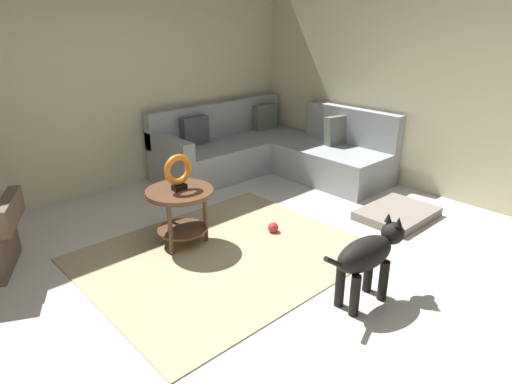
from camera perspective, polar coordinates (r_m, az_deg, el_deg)
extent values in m
cube|color=silver|center=(3.44, 1.30, -14.03)|extent=(6.00, 6.00, 0.10)
cube|color=beige|center=(5.34, -21.67, 13.72)|extent=(6.00, 0.12, 2.70)
cube|color=beige|center=(5.31, 25.62, 13.10)|extent=(0.12, 6.00, 2.70)
cube|color=tan|center=(3.94, -4.24, -8.09)|extent=(2.30, 1.90, 0.01)
cube|color=#9EA3A8|center=(6.00, -2.70, 4.75)|extent=(2.20, 0.85, 0.42)
cube|color=#9EA3A8|center=(6.15, -4.94, 9.38)|extent=(2.20, 0.14, 0.46)
cube|color=#9EA3A8|center=(5.72, 9.85, 3.61)|extent=(0.85, 1.40, 0.42)
cube|color=#9EA3A8|center=(5.88, 12.28, 8.39)|extent=(0.14, 1.40, 0.46)
cube|color=#9EA3A8|center=(5.34, -11.21, 5.79)|extent=(0.16, 0.85, 0.22)
cube|color=slate|center=(6.53, 1.16, 9.64)|extent=(0.38, 0.14, 0.38)
cube|color=#4C4C56|center=(5.76, -7.94, 7.78)|extent=(0.38, 0.14, 0.38)
cube|color=slate|center=(5.83, 10.56, 7.80)|extent=(0.40, 0.22, 0.39)
cube|color=brown|center=(4.05, -29.35, -2.16)|extent=(0.36, 0.58, 0.22)
cylinder|color=brown|center=(3.95, -9.86, 0.02)|extent=(0.60, 0.60, 0.04)
cylinder|color=brown|center=(4.10, -9.54, -4.79)|extent=(0.45, 0.45, 0.02)
cylinder|color=brown|center=(4.22, -11.25, -2.58)|extent=(0.04, 0.04, 0.50)
cylinder|color=brown|center=(3.88, -11.04, -4.81)|extent=(0.04, 0.04, 0.50)
cylinder|color=brown|center=(4.07, -6.59, -3.27)|extent=(0.04, 0.04, 0.50)
cube|color=black|center=(3.93, -9.91, 0.63)|extent=(0.12, 0.08, 0.05)
torus|color=orange|center=(3.88, -10.06, 2.88)|extent=(0.28, 0.06, 0.28)
cube|color=gray|center=(4.84, 17.81, -2.69)|extent=(0.80, 0.60, 0.09)
cylinder|color=black|center=(3.49, 14.35, -10.04)|extent=(0.07, 0.07, 0.32)
cylinder|color=black|center=(3.42, 16.18, -10.95)|extent=(0.07, 0.07, 0.32)
cylinder|color=black|center=(3.28, 10.81, -11.92)|extent=(0.07, 0.07, 0.32)
cylinder|color=black|center=(3.21, 12.69, -12.96)|extent=(0.07, 0.07, 0.32)
ellipsoid|color=black|center=(3.23, 13.94, -7.80)|extent=(0.54, 0.27, 0.24)
sphere|color=black|center=(3.41, 17.28, -5.12)|extent=(0.17, 0.17, 0.17)
ellipsoid|color=black|center=(3.48, 18.00, -5.04)|extent=(0.13, 0.08, 0.07)
cone|color=black|center=(3.38, 16.79, -3.16)|extent=(0.06, 0.06, 0.07)
cone|color=black|center=(3.33, 18.02, -3.66)|extent=(0.06, 0.06, 0.07)
cylinder|color=black|center=(3.00, 10.16, -9.02)|extent=(0.20, 0.06, 0.16)
sphere|color=red|center=(4.30, 2.23, -4.64)|extent=(0.10, 0.10, 0.10)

